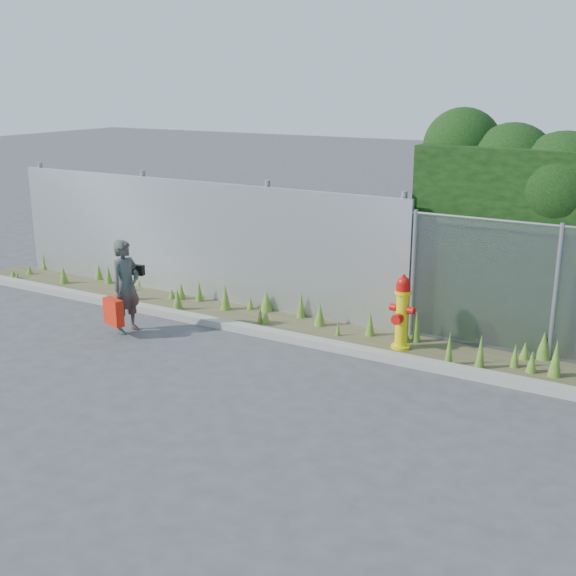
# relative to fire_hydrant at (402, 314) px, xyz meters

# --- Properties ---
(ground) EXTENTS (80.00, 80.00, 0.00)m
(ground) POSITION_rel_fire_hydrant_xyz_m (-1.15, -2.33, -0.57)
(ground) COLOR #3E3E41
(ground) RESTS_ON ground
(curb) EXTENTS (16.00, 0.22, 0.12)m
(curb) POSITION_rel_fire_hydrant_xyz_m (-1.15, -0.53, -0.51)
(curb) COLOR gray
(curb) RESTS_ON ground
(weed_strip) EXTENTS (16.00, 1.33, 0.54)m
(weed_strip) POSITION_rel_fire_hydrant_xyz_m (-0.96, 0.19, -0.43)
(weed_strip) COLOR #474128
(weed_strip) RESTS_ON ground
(corrugated_fence) EXTENTS (8.50, 0.21, 2.30)m
(corrugated_fence) POSITION_rel_fire_hydrant_xyz_m (-4.39, 0.67, 0.53)
(corrugated_fence) COLOR #B6B8BE
(corrugated_fence) RESTS_ON ground
(fire_hydrant) EXTENTS (0.40, 0.35, 1.18)m
(fire_hydrant) POSITION_rel_fire_hydrant_xyz_m (0.00, 0.00, 0.00)
(fire_hydrant) COLOR yellow
(fire_hydrant) RESTS_ON ground
(woman) EXTENTS (0.41, 0.59, 1.53)m
(woman) POSITION_rel_fire_hydrant_xyz_m (-4.16, -1.46, 0.19)
(woman) COLOR #0F6255
(woman) RESTS_ON ground
(red_tote_bag) EXTENTS (0.39, 0.14, 0.51)m
(red_tote_bag) POSITION_rel_fire_hydrant_xyz_m (-4.19, -1.75, -0.16)
(red_tote_bag) COLOR #BD2F0A
(black_shoulder_bag) EXTENTS (0.23, 0.09, 0.17)m
(black_shoulder_bag) POSITION_rel_fire_hydrant_xyz_m (-4.12, -1.20, 0.41)
(black_shoulder_bag) COLOR black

